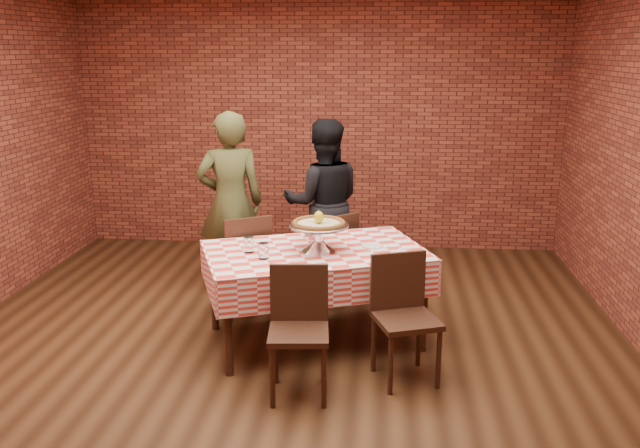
% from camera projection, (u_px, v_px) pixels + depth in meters
% --- Properties ---
extents(ground, '(6.00, 6.00, 0.00)m').
position_uv_depth(ground, '(281.00, 356.00, 5.10)').
color(ground, black).
rests_on(ground, ground).
extents(back_wall, '(5.50, 0.00, 5.50)m').
position_uv_depth(back_wall, '(318.00, 123.00, 7.61)').
color(back_wall, maroon).
rests_on(back_wall, ground).
extents(table, '(1.91, 1.52, 0.75)m').
position_uv_depth(table, '(315.00, 296.00, 5.29)').
color(table, '#3A2013').
rests_on(table, ground).
extents(tablecloth, '(1.95, 1.57, 0.29)m').
position_uv_depth(tablecloth, '(315.00, 267.00, 5.23)').
color(tablecloth, '#E23D31').
rests_on(tablecloth, table).
extents(pizza_stand, '(0.50, 0.50, 0.21)m').
position_uv_depth(pizza_stand, '(319.00, 238.00, 5.14)').
color(pizza_stand, silver).
rests_on(pizza_stand, tablecloth).
extents(pizza, '(0.43, 0.43, 0.03)m').
position_uv_depth(pizza, '(319.00, 224.00, 5.11)').
color(pizza, beige).
rests_on(pizza, pizza_stand).
extents(lemon, '(0.08, 0.08, 0.10)m').
position_uv_depth(lemon, '(319.00, 217.00, 5.10)').
color(lemon, yellow).
rests_on(lemon, pizza).
extents(water_glass_left, '(0.10, 0.10, 0.12)m').
position_uv_depth(water_glass_left, '(263.00, 251.00, 4.96)').
color(water_glass_left, white).
rests_on(water_glass_left, tablecloth).
extents(water_glass_right, '(0.10, 0.10, 0.12)m').
position_uv_depth(water_glass_right, '(249.00, 245.00, 5.12)').
color(water_glass_right, white).
rests_on(water_glass_right, tablecloth).
extents(side_plate, '(0.21, 0.21, 0.01)m').
position_uv_depth(side_plate, '(372.00, 246.00, 5.27)').
color(side_plate, white).
rests_on(side_plate, tablecloth).
extents(sweetener_packet_a, '(0.05, 0.06, 0.00)m').
position_uv_depth(sweetener_packet_a, '(386.00, 250.00, 5.18)').
color(sweetener_packet_a, white).
rests_on(sweetener_packet_a, tablecloth).
extents(sweetener_packet_b, '(0.06, 0.06, 0.00)m').
position_uv_depth(sweetener_packet_b, '(402.00, 248.00, 5.22)').
color(sweetener_packet_b, white).
rests_on(sweetener_packet_b, tablecloth).
extents(condiment_caddy, '(0.10, 0.09, 0.14)m').
position_uv_depth(condiment_caddy, '(311.00, 231.00, 5.47)').
color(condiment_caddy, silver).
rests_on(condiment_caddy, tablecloth).
extents(chair_near_left, '(0.43, 0.43, 0.87)m').
position_uv_depth(chair_near_left, '(299.00, 335.00, 4.42)').
color(chair_near_left, '#3A2013').
rests_on(chair_near_left, ground).
extents(chair_near_right, '(0.52, 0.52, 0.89)m').
position_uv_depth(chair_near_right, '(406.00, 321.00, 4.63)').
color(chair_near_right, '#3A2013').
rests_on(chair_near_right, ground).
extents(chair_far_left, '(0.58, 0.58, 0.90)m').
position_uv_depth(chair_far_left, '(242.00, 263.00, 5.86)').
color(chair_far_left, '#3A2013').
rests_on(chair_far_left, ground).
extents(chair_far_right, '(0.53, 0.53, 0.86)m').
position_uv_depth(chair_far_right, '(330.00, 257.00, 6.11)').
color(chair_far_right, '#3A2013').
rests_on(chair_far_right, ground).
extents(diner_olive, '(0.73, 0.58, 1.73)m').
position_uv_depth(diner_olive, '(230.00, 203.00, 6.30)').
color(diner_olive, '#464824').
rests_on(diner_olive, ground).
extents(diner_black, '(0.88, 0.73, 1.64)m').
position_uv_depth(diner_black, '(323.00, 203.00, 6.50)').
color(diner_black, black).
rests_on(diner_black, ground).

